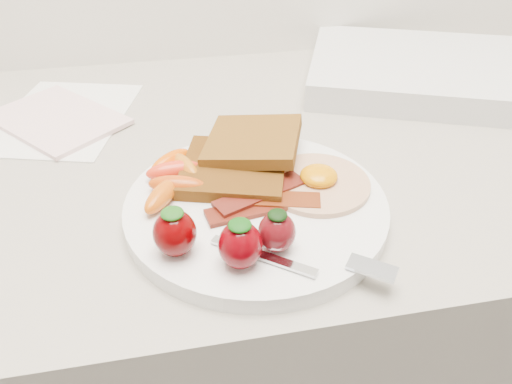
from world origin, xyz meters
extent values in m
cube|color=gray|center=(0.00, 1.70, 0.45)|extent=(2.00, 0.60, 0.90)
cylinder|color=white|center=(-0.01, 1.55, 0.91)|extent=(0.27, 0.27, 0.02)
cube|color=#331B05|center=(-0.03, 1.61, 0.93)|extent=(0.14, 0.14, 0.01)
cube|color=#4A290D|center=(0.00, 1.64, 0.94)|extent=(0.13, 0.13, 0.02)
cylinder|color=beige|center=(0.06, 1.57, 0.92)|extent=(0.13, 0.13, 0.01)
ellipsoid|color=orange|center=(0.06, 1.57, 0.93)|extent=(0.05, 0.05, 0.02)
cube|color=black|center=(-0.02, 1.54, 0.92)|extent=(0.10, 0.04, 0.00)
cube|color=#481A08|center=(0.00, 1.55, 0.92)|extent=(0.10, 0.05, 0.00)
cube|color=#400402|center=(-0.01, 1.56, 0.92)|extent=(0.10, 0.06, 0.00)
ellipsoid|color=red|center=(-0.09, 1.61, 0.93)|extent=(0.06, 0.03, 0.02)
ellipsoid|color=#BC410A|center=(-0.09, 1.58, 0.93)|extent=(0.06, 0.04, 0.02)
ellipsoid|color=#CB540A|center=(-0.11, 1.57, 0.93)|extent=(0.05, 0.06, 0.02)
ellipsoid|color=#C06412|center=(-0.08, 1.62, 0.93)|extent=(0.04, 0.06, 0.02)
ellipsoid|color=#E55200|center=(-0.10, 1.63, 0.93)|extent=(0.05, 0.05, 0.02)
ellipsoid|color=#4F0001|center=(-0.10, 1.49, 0.94)|extent=(0.04, 0.04, 0.04)
ellipsoid|color=#195011|center=(-0.10, 1.49, 0.96)|extent=(0.02, 0.02, 0.01)
ellipsoid|color=#590006|center=(-0.04, 1.47, 0.94)|extent=(0.04, 0.04, 0.04)
ellipsoid|color=#0D430B|center=(-0.04, 1.47, 0.96)|extent=(0.02, 0.02, 0.01)
ellipsoid|color=#50090E|center=(-0.01, 1.48, 0.94)|extent=(0.03, 0.03, 0.04)
ellipsoid|color=black|center=(-0.01, 1.48, 0.96)|extent=(0.02, 0.02, 0.01)
cube|color=silver|center=(-0.02, 1.47, 0.92)|extent=(0.09, 0.07, 0.00)
cube|color=#B0B8C8|center=(0.07, 1.44, 0.92)|extent=(0.05, 0.04, 0.00)
cube|color=white|center=(-0.24, 1.81, 0.90)|extent=(0.22, 0.26, 0.00)
cube|color=beige|center=(-0.24, 1.80, 0.91)|extent=(0.21, 0.21, 0.01)
cube|color=silver|center=(0.30, 1.83, 0.92)|extent=(0.40, 0.36, 0.04)
camera|label=1|loc=(-0.09, 1.16, 1.23)|focal=35.00mm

